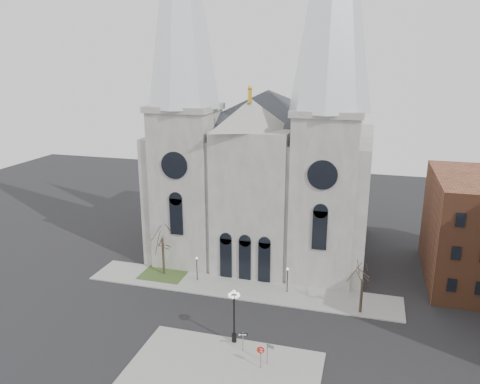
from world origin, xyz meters
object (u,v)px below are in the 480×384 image
(stop_sign, at_px, (261,352))
(globe_lamp, at_px, (234,310))
(one_way_sign, at_px, (243,338))
(street_name_sign, at_px, (268,352))

(stop_sign, bearing_deg, globe_lamp, 153.31)
(one_way_sign, distance_m, street_name_sign, 3.18)
(stop_sign, xyz_separation_m, globe_lamp, (-3.61, 3.41, 2.00))
(stop_sign, relative_size, one_way_sign, 1.15)
(stop_sign, distance_m, globe_lamp, 5.36)
(street_name_sign, bearing_deg, globe_lamp, 164.21)
(stop_sign, bearing_deg, street_name_sign, 72.61)
(stop_sign, xyz_separation_m, one_way_sign, (-2.33, 2.17, -0.29))
(street_name_sign, bearing_deg, one_way_sign, 170.74)
(one_way_sign, bearing_deg, stop_sign, -56.88)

